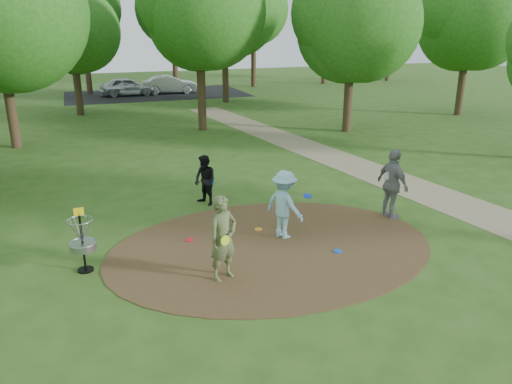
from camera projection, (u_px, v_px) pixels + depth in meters
name	position (u px, v px, depth m)	size (l,w,h in m)	color
ground	(272.00, 247.00, 12.66)	(100.00, 100.00, 0.00)	#2D5119
dirt_clearing	(272.00, 247.00, 12.66)	(8.40, 8.40, 0.02)	#47301C
footpath	(431.00, 194.00, 16.55)	(2.00, 40.00, 0.01)	#8C7A5B
parking_lot	(157.00, 94.00, 40.00)	(14.00, 8.00, 0.01)	black
player_observer_with_disc	(223.00, 238.00, 10.82)	(0.84, 0.71, 1.94)	#515E36
player_throwing_with_disc	(284.00, 205.00, 12.98)	(1.36, 1.36, 1.83)	#97D2E1
player_walking_with_disc	(205.00, 180.00, 15.42)	(0.86, 0.94, 1.57)	black
player_waiting_with_disc	(393.00, 184.00, 14.24)	(0.64, 1.25, 2.06)	gray
disc_ground_cyan	(221.00, 251.00, 12.38)	(0.22, 0.22, 0.02)	#1BD8DA
disc_ground_blue	(338.00, 251.00, 12.38)	(0.22, 0.22, 0.02)	blue
disc_ground_red	(189.00, 240.00, 13.02)	(0.22, 0.22, 0.02)	red
car_left	(127.00, 87.00, 38.83)	(1.68, 4.18, 1.43)	#B3B8BB
car_right	(170.00, 85.00, 40.01)	(1.51, 4.32, 1.42)	#94989B
disc_ground_orange	(259.00, 229.00, 13.69)	(0.22, 0.22, 0.02)	orange
disc_golf_basket	(82.00, 236.00, 11.19)	(0.63, 0.63, 1.54)	black
tree_ring	(218.00, 25.00, 21.37)	(37.33, 45.86, 9.59)	#332316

